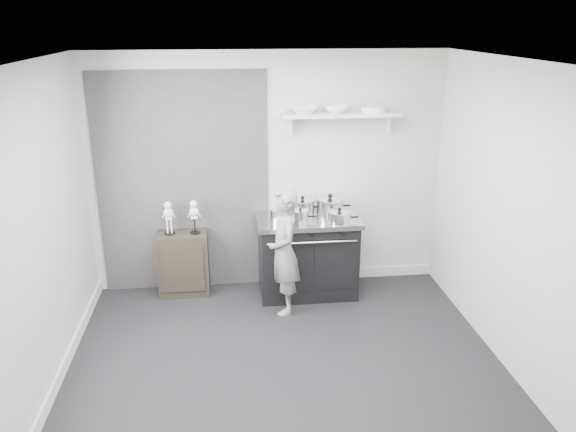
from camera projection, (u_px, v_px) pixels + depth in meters
name	position (u px, v px, depth m)	size (l,w,h in m)	color
ground	(285.00, 367.00, 5.12)	(4.00, 4.00, 0.00)	black
room_shell	(272.00, 191.00, 4.70)	(4.02, 3.62, 2.71)	silver
wall_shelf	(341.00, 115.00, 6.11)	(1.30, 0.26, 0.24)	silver
stove	(307.00, 255.00, 6.39)	(1.14, 0.71, 0.92)	black
side_cabinet	(184.00, 263.00, 6.40)	(0.56, 0.33, 0.73)	black
child	(284.00, 252.00, 5.91)	(0.50, 0.33, 1.37)	gray
pot_front_left	(281.00, 215.00, 6.08)	(0.33, 0.24, 0.19)	silver
pot_back_left	(302.00, 207.00, 6.33)	(0.35, 0.27, 0.21)	silver
pot_back_right	(330.00, 205.00, 6.37)	(0.41, 0.32, 0.22)	silver
pot_front_right	(339.00, 217.00, 6.06)	(0.34, 0.25, 0.17)	silver
pot_front_center	(300.00, 216.00, 6.07)	(0.27, 0.18, 0.17)	silver
skeleton_full	(169.00, 215.00, 6.19)	(0.12, 0.08, 0.44)	silver
skeleton_torso	(194.00, 214.00, 6.22)	(0.12, 0.08, 0.44)	silver
bowl_large	(303.00, 110.00, 6.03)	(0.31, 0.31, 0.08)	white
bowl_small	(336.00, 109.00, 6.07)	(0.26, 0.26, 0.08)	white
plate_stack	(373.00, 109.00, 6.12)	(0.27, 0.27, 0.06)	white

